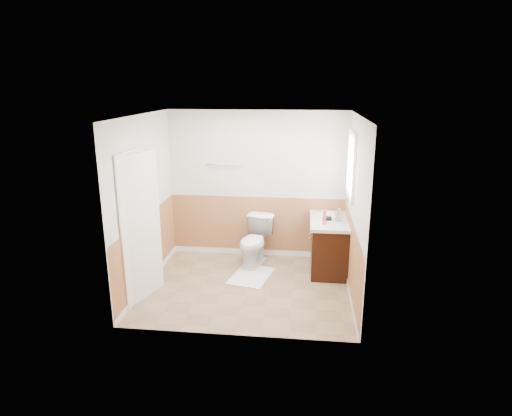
# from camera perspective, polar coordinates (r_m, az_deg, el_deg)

# --- Properties ---
(floor) EXTENTS (3.00, 3.00, 0.00)m
(floor) POSITION_cam_1_polar(r_m,az_deg,el_deg) (6.58, -1.13, -10.24)
(floor) COLOR #8C7051
(floor) RESTS_ON ground
(ceiling) EXTENTS (3.00, 3.00, 0.00)m
(ceiling) POSITION_cam_1_polar(r_m,az_deg,el_deg) (5.92, -1.26, 12.01)
(ceiling) COLOR white
(ceiling) RESTS_ON floor
(wall_back) EXTENTS (3.00, 0.00, 3.00)m
(wall_back) POSITION_cam_1_polar(r_m,az_deg,el_deg) (7.39, 0.15, 2.99)
(wall_back) COLOR silver
(wall_back) RESTS_ON floor
(wall_front) EXTENTS (3.00, 0.00, 3.00)m
(wall_front) POSITION_cam_1_polar(r_m,az_deg,el_deg) (4.91, -3.21, -3.78)
(wall_front) COLOR silver
(wall_front) RESTS_ON floor
(wall_left) EXTENTS (0.00, 3.00, 3.00)m
(wall_left) POSITION_cam_1_polar(r_m,az_deg,el_deg) (6.50, -14.41, 0.68)
(wall_left) COLOR silver
(wall_left) RESTS_ON floor
(wall_right) EXTENTS (0.00, 3.00, 3.00)m
(wall_right) POSITION_cam_1_polar(r_m,az_deg,el_deg) (6.13, 12.85, -0.14)
(wall_right) COLOR silver
(wall_right) RESTS_ON floor
(wainscot_back) EXTENTS (3.00, 0.00, 3.00)m
(wainscot_back) POSITION_cam_1_polar(r_m,az_deg,el_deg) (7.58, 0.13, -2.56)
(wainscot_back) COLOR #B77749
(wainscot_back) RESTS_ON floor
(wainscot_front) EXTENTS (3.00, 0.00, 3.00)m
(wainscot_front) POSITION_cam_1_polar(r_m,az_deg,el_deg) (5.22, -3.06, -11.50)
(wainscot_front) COLOR #B77749
(wainscot_front) RESTS_ON floor
(wainscot_left) EXTENTS (0.00, 2.60, 2.60)m
(wainscot_left) POSITION_cam_1_polar(r_m,az_deg,el_deg) (6.73, -13.87, -5.49)
(wainscot_left) COLOR #B77749
(wainscot_left) RESTS_ON floor
(wainscot_right) EXTENTS (0.00, 2.60, 2.60)m
(wainscot_right) POSITION_cam_1_polar(r_m,az_deg,el_deg) (6.37, 12.33, -6.64)
(wainscot_right) COLOR #B77749
(wainscot_right) RESTS_ON floor
(toilet) EXTENTS (0.61, 0.86, 0.80)m
(toilet) POSITION_cam_1_polar(r_m,az_deg,el_deg) (7.20, -0.15, -4.43)
(toilet) COLOR white
(toilet) RESTS_ON floor
(bath_mat) EXTENTS (0.71, 0.90, 0.02)m
(bath_mat) POSITION_cam_1_polar(r_m,az_deg,el_deg) (6.90, -0.62, -8.87)
(bath_mat) COLOR white
(bath_mat) RESTS_ON floor
(vanity_cabinet) EXTENTS (0.55, 1.10, 0.80)m
(vanity_cabinet) POSITION_cam_1_polar(r_m,az_deg,el_deg) (7.14, 9.47, -4.84)
(vanity_cabinet) COLOR black
(vanity_cabinet) RESTS_ON floor
(vanity_knob_left) EXTENTS (0.03, 0.03, 0.03)m
(vanity_knob_left) POSITION_cam_1_polar(r_m,az_deg,el_deg) (6.98, 7.10, -3.91)
(vanity_knob_left) COLOR silver
(vanity_knob_left) RESTS_ON vanity_cabinet
(vanity_knob_right) EXTENTS (0.03, 0.03, 0.03)m
(vanity_knob_right) POSITION_cam_1_polar(r_m,az_deg,el_deg) (7.17, 7.09, -3.37)
(vanity_knob_right) COLOR silver
(vanity_knob_right) RESTS_ON vanity_cabinet
(countertop) EXTENTS (0.60, 1.15, 0.05)m
(countertop) POSITION_cam_1_polar(r_m,az_deg,el_deg) (7.00, 9.54, -1.58)
(countertop) COLOR silver
(countertop) RESTS_ON vanity_cabinet
(sink_basin) EXTENTS (0.36, 0.36, 0.02)m
(sink_basin) POSITION_cam_1_polar(r_m,az_deg,el_deg) (7.13, 9.58, -0.95)
(sink_basin) COLOR white
(sink_basin) RESTS_ON countertop
(faucet) EXTENTS (0.02, 0.02, 0.14)m
(faucet) POSITION_cam_1_polar(r_m,az_deg,el_deg) (7.13, 11.04, -0.54)
(faucet) COLOR silver
(faucet) RESTS_ON countertop
(lotion_bottle) EXTENTS (0.05, 0.05, 0.22)m
(lotion_bottle) POSITION_cam_1_polar(r_m,az_deg,el_deg) (6.67, 8.94, -1.21)
(lotion_bottle) COLOR #DE3963
(lotion_bottle) RESTS_ON countertop
(soap_dispenser) EXTENTS (0.10, 0.10, 0.20)m
(soap_dispenser) POSITION_cam_1_polar(r_m,az_deg,el_deg) (6.87, 10.71, -0.88)
(soap_dispenser) COLOR gray
(soap_dispenser) RESTS_ON countertop
(hair_dryer_body) EXTENTS (0.14, 0.07, 0.07)m
(hair_dryer_body) POSITION_cam_1_polar(r_m,az_deg,el_deg) (6.88, 9.27, -1.34)
(hair_dryer_body) COLOR black
(hair_dryer_body) RESTS_ON countertop
(hair_dryer_handle) EXTENTS (0.03, 0.03, 0.07)m
(hair_dryer_handle) POSITION_cam_1_polar(r_m,az_deg,el_deg) (6.88, 9.01, -1.60)
(hair_dryer_handle) COLOR black
(hair_dryer_handle) RESTS_ON countertop
(mirror_panel) EXTENTS (0.02, 0.35, 0.90)m
(mirror_panel) POSITION_cam_1_polar(r_m,az_deg,el_deg) (7.12, 11.90, 4.62)
(mirror_panel) COLOR silver
(mirror_panel) RESTS_ON wall_right
(window_frame) EXTENTS (0.04, 0.80, 1.00)m
(window_frame) POSITION_cam_1_polar(r_m,az_deg,el_deg) (6.58, 12.33, 5.46)
(window_frame) COLOR white
(window_frame) RESTS_ON wall_right
(window_glass) EXTENTS (0.01, 0.70, 0.90)m
(window_glass) POSITION_cam_1_polar(r_m,az_deg,el_deg) (6.58, 12.47, 5.46)
(window_glass) COLOR white
(window_glass) RESTS_ON wall_right
(door) EXTENTS (0.29, 0.78, 2.04)m
(door) POSITION_cam_1_polar(r_m,az_deg,el_deg) (6.13, -14.85, -2.52)
(door) COLOR white
(door) RESTS_ON wall_left
(door_frame) EXTENTS (0.02, 0.92, 2.10)m
(door_frame) POSITION_cam_1_polar(r_m,az_deg,el_deg) (6.16, -15.51, -2.40)
(door_frame) COLOR white
(door_frame) RESTS_ON wall_left
(door_knob) EXTENTS (0.06, 0.06, 0.06)m
(door_knob) POSITION_cam_1_polar(r_m,az_deg,el_deg) (6.42, -13.26, -2.22)
(door_knob) COLOR silver
(door_knob) RESTS_ON door
(towel_bar) EXTENTS (0.62, 0.02, 0.02)m
(towel_bar) POSITION_cam_1_polar(r_m,az_deg,el_deg) (7.35, -4.18, 5.67)
(towel_bar) COLOR silver
(towel_bar) RESTS_ON wall_back
(tp_holder_bar) EXTENTS (0.14, 0.02, 0.02)m
(tp_holder_bar) POSITION_cam_1_polar(r_m,az_deg,el_deg) (7.47, -0.68, -1.22)
(tp_holder_bar) COLOR silver
(tp_holder_bar) RESTS_ON wall_back
(tp_roll) EXTENTS (0.10, 0.11, 0.11)m
(tp_roll) POSITION_cam_1_polar(r_m,az_deg,el_deg) (7.47, -0.68, -1.22)
(tp_roll) COLOR white
(tp_roll) RESTS_ON tp_holder_bar
(tp_sheet) EXTENTS (0.10, 0.01, 0.16)m
(tp_sheet) POSITION_cam_1_polar(r_m,az_deg,el_deg) (7.51, -0.68, -2.03)
(tp_sheet) COLOR white
(tp_sheet) RESTS_ON tp_roll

